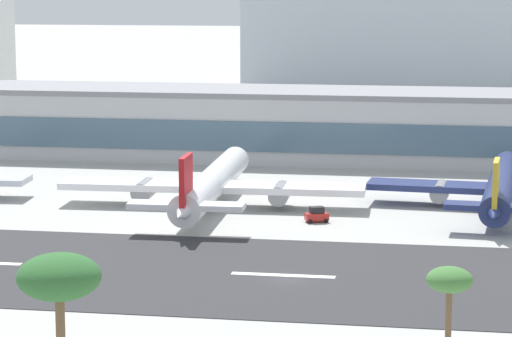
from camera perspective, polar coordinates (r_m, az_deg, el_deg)
name	(u,v)px	position (r m, az deg, el deg)	size (l,w,h in m)	color
ground_plane	(287,280)	(132.76, 1.52, -5.43)	(1400.00, 1400.00, 0.00)	#A8A8A3
runway_strip	(289,276)	(134.31, 1.62, -5.24)	(800.00, 36.27, 0.08)	#2D2D30
runway_centreline_dash_4	(283,275)	(134.39, 1.33, -5.21)	(12.00, 1.20, 0.01)	white
terminal_building	(249,123)	(221.14, -0.37, 2.22)	(172.25, 21.26, 13.13)	#B7BABC
distant_hotel_block	(410,23)	(345.12, 7.52, 7.03)	(93.63, 38.30, 41.48)	#A8B2BC
airliner_red_tail_gate_1	(211,185)	(173.06, -2.23, -0.83)	(45.74, 50.98, 10.64)	white
airliner_gold_tail_gate_2	(501,188)	(175.55, 11.84, -0.94)	(39.93, 48.00, 10.02)	navy
service_baggage_tug_0	(317,215)	(163.44, 2.98, -2.27)	(3.56, 2.77, 2.20)	#B2231E
palm_tree_0	(59,281)	(82.35, -9.56, -5.44)	(5.89, 5.89, 14.89)	brown
palm_tree_2	(449,285)	(94.12, 9.40, -5.61)	(3.70, 3.70, 11.15)	brown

